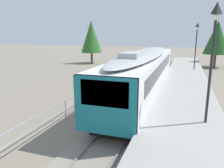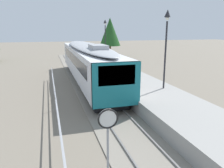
# 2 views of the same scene
# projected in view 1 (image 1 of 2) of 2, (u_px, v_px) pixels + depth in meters

# --- Properties ---
(ground_plane) EXTENTS (160.00, 160.00, 0.00)m
(ground_plane) POSITION_uv_depth(u_px,v_px,m) (79.00, 115.00, 13.55)
(ground_plane) COLOR slate
(track_rails) EXTENTS (3.20, 60.00, 0.14)m
(track_rails) POSITION_uv_depth(u_px,v_px,m) (125.00, 120.00, 12.61)
(track_rails) COLOR gray
(track_rails) RESTS_ON ground
(commuter_train) EXTENTS (2.82, 18.90, 3.74)m
(commuter_train) POSITION_uv_depth(u_px,v_px,m) (144.00, 69.00, 17.66)
(commuter_train) COLOR silver
(commuter_train) RESTS_ON track_rails
(station_platform) EXTENTS (3.90, 60.00, 0.90)m
(station_platform) POSITION_uv_depth(u_px,v_px,m) (184.00, 121.00, 11.51)
(station_platform) COLOR #999691
(station_platform) RESTS_ON ground
(platform_lamp_mid_platform) EXTENTS (0.34, 0.34, 5.35)m
(platform_lamp_mid_platform) POSITION_uv_depth(u_px,v_px,m) (214.00, 41.00, 9.33)
(platform_lamp_mid_platform) COLOR #232328
(platform_lamp_mid_platform) RESTS_ON station_platform
(platform_lamp_far_end) EXTENTS (0.34, 0.34, 5.35)m
(platform_lamp_far_end) POSITION_uv_depth(u_px,v_px,m) (197.00, 37.00, 24.78)
(platform_lamp_far_end) COLOR #232328
(platform_lamp_far_end) RESTS_ON station_platform
(tree_behind_carpark) EXTENTS (3.61, 3.61, 7.26)m
(tree_behind_carpark) POSITION_uv_depth(u_px,v_px,m) (91.00, 37.00, 37.30)
(tree_behind_carpark) COLOR brown
(tree_behind_carpark) RESTS_ON ground
(tree_behind_station_far) EXTENTS (3.78, 3.78, 6.98)m
(tree_behind_station_far) POSITION_uv_depth(u_px,v_px,m) (217.00, 38.00, 32.43)
(tree_behind_station_far) COLOR brown
(tree_behind_station_far) RESTS_ON ground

